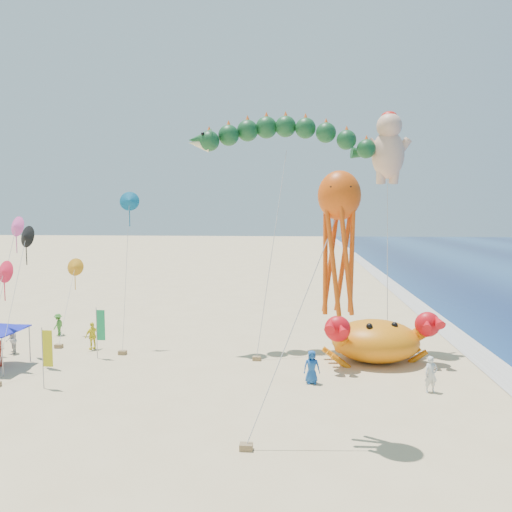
% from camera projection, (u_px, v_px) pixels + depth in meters
% --- Properties ---
extents(ground, '(320.00, 320.00, 0.00)m').
position_uv_depth(ground, '(289.00, 376.00, 27.73)').
color(ground, '#D1B784').
rests_on(ground, ground).
extents(crab_inflatable, '(7.18, 5.69, 3.14)m').
position_uv_depth(crab_inflatable, '(375.00, 339.00, 30.22)').
color(crab_inflatable, orange).
rests_on(crab_inflatable, ground).
extents(dragon_kite, '(12.36, 5.44, 15.00)m').
position_uv_depth(dragon_kite, '(284.00, 142.00, 32.55)').
color(dragon_kite, '#113F1D').
rests_on(dragon_kite, ground).
extents(cherub_kite, '(2.11, 2.50, 15.56)m').
position_uv_depth(cherub_kite, '(388.00, 146.00, 32.41)').
color(cherub_kite, '#E4AD8B').
rests_on(cherub_kite, ground).
extents(octopus_kite, '(4.61, 2.55, 10.70)m').
position_uv_depth(octopus_kite, '(338.00, 232.00, 19.62)').
color(octopus_kite, '#D64A0B').
rests_on(octopus_kite, ground).
extents(feather_flags, '(7.42, 6.09, 3.20)m').
position_uv_depth(feather_flags, '(21.00, 337.00, 28.31)').
color(feather_flags, gray).
rests_on(feather_flags, ground).
extents(beachgoers, '(25.90, 10.47, 1.85)m').
position_uv_depth(beachgoers, '(114.00, 344.00, 31.00)').
color(beachgoers, blue).
rests_on(beachgoers, ground).
extents(small_kites, '(7.79, 11.55, 10.49)m').
position_uv_depth(small_kites, '(52.00, 252.00, 31.51)').
color(small_kites, '#0C5D88').
rests_on(small_kites, ground).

